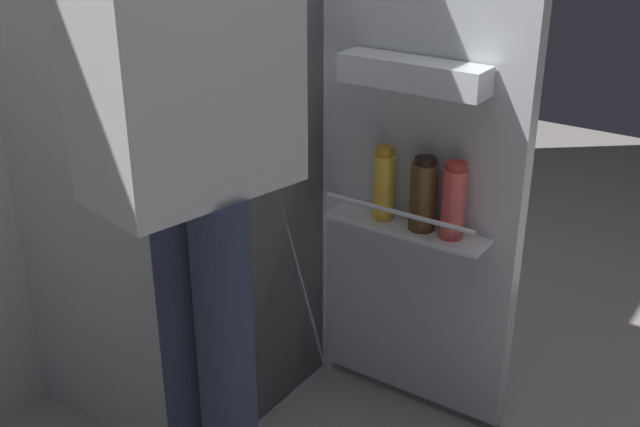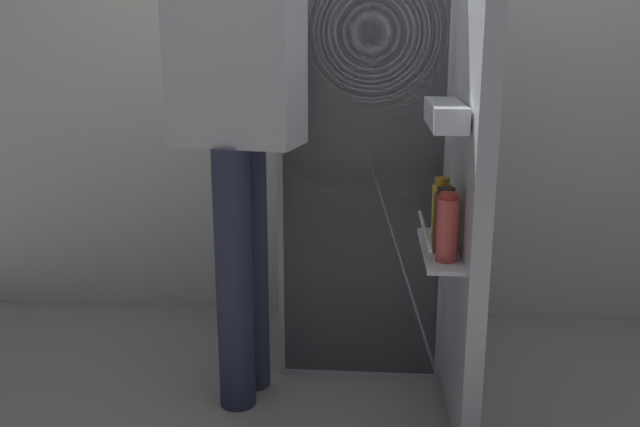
% 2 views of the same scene
% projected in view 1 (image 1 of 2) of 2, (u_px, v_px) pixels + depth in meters
% --- Properties ---
extents(refrigerator, '(0.63, 1.17, 1.74)m').
position_uv_depth(refrigerator, '(188.00, 105.00, 2.04)').
color(refrigerator, silver).
rests_on(refrigerator, ground_plane).
extents(person, '(0.56, 0.77, 1.74)m').
position_uv_depth(person, '(194.00, 99.00, 1.46)').
color(person, '#2D334C').
rests_on(person, ground_plane).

